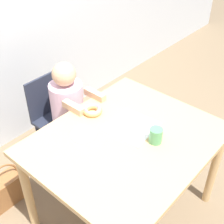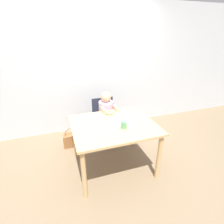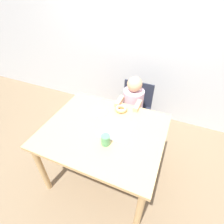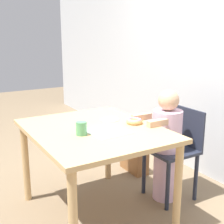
# 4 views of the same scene
# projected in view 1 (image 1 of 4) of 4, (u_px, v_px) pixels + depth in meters

# --- Properties ---
(ground_plane) EXTENTS (12.00, 12.00, 0.00)m
(ground_plane) POSITION_uv_depth(u_px,v_px,m) (124.00, 211.00, 2.41)
(ground_plane) COLOR #7A664C
(dining_table) EXTENTS (1.16, 0.96, 0.75)m
(dining_table) POSITION_uv_depth(u_px,v_px,m) (126.00, 149.00, 2.02)
(dining_table) COLOR tan
(dining_table) RESTS_ON ground_plane
(chair) EXTENTS (0.40, 0.39, 0.82)m
(chair) POSITION_uv_depth(u_px,v_px,m) (61.00, 119.00, 2.60)
(chair) COLOR #232838
(chair) RESTS_ON ground_plane
(child_figure) EXTENTS (0.27, 0.42, 1.01)m
(child_figure) POSITION_uv_depth(u_px,v_px,m) (69.00, 119.00, 2.51)
(child_figure) COLOR silver
(child_figure) RESTS_ON ground_plane
(donut) EXTENTS (0.13, 0.13, 0.04)m
(donut) POSITION_uv_depth(u_px,v_px,m) (92.00, 110.00, 2.16)
(donut) COLOR tan
(donut) RESTS_ON dining_table
(napkin) EXTENTS (0.31, 0.31, 0.00)m
(napkin) POSITION_uv_depth(u_px,v_px,m) (132.00, 126.00, 2.05)
(napkin) COLOR white
(napkin) RESTS_ON dining_table
(handbag) EXTENTS (0.34, 0.15, 0.38)m
(handbag) POSITION_uv_depth(u_px,v_px,m) (6.00, 189.00, 2.41)
(handbag) COLOR brown
(handbag) RESTS_ON ground_plane
(cup) EXTENTS (0.08, 0.08, 0.10)m
(cup) POSITION_uv_depth(u_px,v_px,m) (156.00, 136.00, 1.91)
(cup) COLOR #519E66
(cup) RESTS_ON dining_table
(plate) EXTENTS (0.16, 0.16, 0.01)m
(plate) POSITION_uv_depth(u_px,v_px,m) (83.00, 134.00, 1.99)
(plate) COLOR silver
(plate) RESTS_ON dining_table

